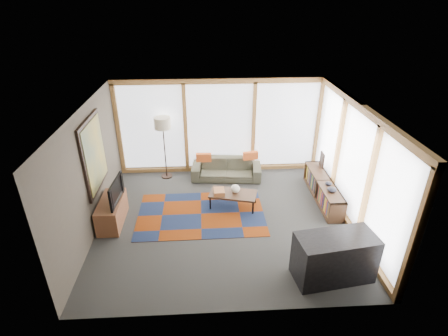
{
  "coord_description": "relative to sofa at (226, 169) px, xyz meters",
  "views": [
    {
      "loc": [
        -0.39,
        -6.4,
        4.61
      ],
      "look_at": [
        0.0,
        0.4,
        1.1
      ],
      "focal_mm": 28.0,
      "sensor_mm": 36.0,
      "label": 1
    }
  ],
  "objects": [
    {
      "name": "ground",
      "position": [
        -0.15,
        -1.95,
        -0.27
      ],
      "size": [
        5.5,
        5.5,
        0.0
      ],
      "primitive_type": "plane",
      "color": "#282826",
      "rests_on": "ground"
    },
    {
      "name": "room_envelope",
      "position": [
        0.34,
        -1.39,
        1.27
      ],
      "size": [
        5.52,
        5.02,
        2.62
      ],
      "color": "#433C32",
      "rests_on": "ground"
    },
    {
      "name": "rug",
      "position": [
        -0.69,
        -1.7,
        -0.26
      ],
      "size": [
        2.89,
        1.87,
        0.01
      ],
      "primitive_type": "cube",
      "rotation": [
        0.0,
        0.0,
        0.01
      ],
      "color": "#6C2908",
      "rests_on": "ground"
    },
    {
      "name": "sofa",
      "position": [
        0.0,
        0.0,
        0.0
      ],
      "size": [
        1.91,
        0.89,
        0.54
      ],
      "primitive_type": "imported",
      "rotation": [
        0.0,
        0.0,
        -0.09
      ],
      "color": "#373728",
      "rests_on": "ground"
    },
    {
      "name": "pillow_left",
      "position": [
        -0.6,
        -0.04,
        0.38
      ],
      "size": [
        0.41,
        0.14,
        0.22
      ],
      "primitive_type": "cube",
      "rotation": [
        0.0,
        0.0,
        -0.04
      ],
      "color": "#C95320",
      "rests_on": "sofa"
    },
    {
      "name": "pillow_right",
      "position": [
        0.64,
        0.01,
        0.38
      ],
      "size": [
        0.41,
        0.18,
        0.22
      ],
      "primitive_type": "cube",
      "rotation": [
        0.0,
        0.0,
        0.16
      ],
      "color": "#C95320",
      "rests_on": "sofa"
    },
    {
      "name": "floor_lamp",
      "position": [
        -1.63,
        0.16,
        0.58
      ],
      "size": [
        0.43,
        0.43,
        1.71
      ],
      "primitive_type": null,
      "color": "black",
      "rests_on": "ground"
    },
    {
      "name": "coffee_table",
      "position": [
        0.07,
        -1.41,
        -0.09
      ],
      "size": [
        1.18,
        0.79,
        0.36
      ],
      "primitive_type": null,
      "rotation": [
        0.0,
        0.0,
        -0.25
      ],
      "color": "#332115",
      "rests_on": "ground"
    },
    {
      "name": "book_stack",
      "position": [
        -0.26,
        -1.41,
        0.14
      ],
      "size": [
        0.26,
        0.31,
        0.1
      ],
      "primitive_type": "cube",
      "rotation": [
        0.0,
        0.0,
        0.04
      ],
      "color": "#9B5B2F",
      "rests_on": "coffee_table"
    },
    {
      "name": "vase",
      "position": [
        0.12,
        -1.36,
        0.18
      ],
      "size": [
        0.25,
        0.25,
        0.19
      ],
      "primitive_type": "ellipsoid",
      "rotation": [
        0.0,
        0.0,
        0.14
      ],
      "color": "beige",
      "rests_on": "coffee_table"
    },
    {
      "name": "bookshelf",
      "position": [
        2.28,
        -1.2,
        -0.01
      ],
      "size": [
        0.38,
        2.08,
        0.52
      ],
      "primitive_type": null,
      "color": "#332115",
      "rests_on": "ground"
    },
    {
      "name": "bowl_a",
      "position": [
        2.28,
        -1.72,
        0.3
      ],
      "size": [
        0.25,
        0.25,
        0.1
      ],
      "primitive_type": "ellipsoid",
      "rotation": [
        0.0,
        0.0,
        0.26
      ],
      "color": "black",
      "rests_on": "bookshelf"
    },
    {
      "name": "bowl_b",
      "position": [
        2.3,
        -1.43,
        0.29
      ],
      "size": [
        0.16,
        0.16,
        0.08
      ],
      "primitive_type": "ellipsoid",
      "rotation": [
        0.0,
        0.0,
        -0.06
      ],
      "color": "black",
      "rests_on": "bookshelf"
    },
    {
      "name": "shelf_picture",
      "position": [
        2.42,
        -0.48,
        0.44
      ],
      "size": [
        0.05,
        0.29,
        0.38
      ],
      "primitive_type": "cube",
      "rotation": [
        0.0,
        0.0,
        -0.05
      ],
      "color": "black",
      "rests_on": "bookshelf"
    },
    {
      "name": "tv_console",
      "position": [
        -2.62,
        -1.89,
        0.01
      ],
      "size": [
        0.46,
        1.11,
        0.55
      ],
      "primitive_type": "cube",
      "color": "brown",
      "rests_on": "ground"
    },
    {
      "name": "television",
      "position": [
        -2.54,
        -1.92,
        0.54
      ],
      "size": [
        0.18,
        0.9,
        0.51
      ],
      "primitive_type": "imported",
      "rotation": [
        0.0,
        0.0,
        1.5
      ],
      "color": "black",
      "rests_on": "tv_console"
    },
    {
      "name": "bar_counter",
      "position": [
        1.65,
        -3.77,
        0.16
      ],
      "size": [
        1.45,
        0.83,
        0.87
      ],
      "primitive_type": "cube",
      "rotation": [
        0.0,
        0.0,
        0.15
      ],
      "color": "black",
      "rests_on": "ground"
    }
  ]
}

